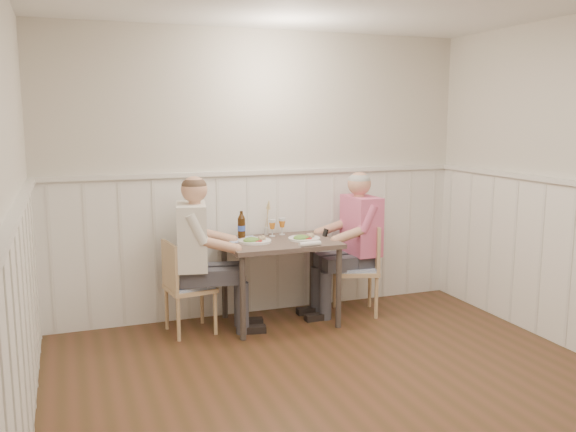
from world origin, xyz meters
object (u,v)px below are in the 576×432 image
at_px(chair_left, 184,284).
at_px(beer_bottle, 242,226).
at_px(diner_cream, 198,267).
at_px(dining_table, 280,251).
at_px(chair_right, 361,265).
at_px(man_in_pink, 357,253).
at_px(grass_vase, 266,219).

height_order(chair_left, beer_bottle, beer_bottle).
bearing_deg(diner_cream, dining_table, -0.79).
bearing_deg(chair_left, chair_right, -1.05).
height_order(dining_table, man_in_pink, man_in_pink).
bearing_deg(chair_left, dining_table, -2.08).
xyz_separation_m(dining_table, beer_bottle, (-0.29, 0.20, 0.21)).
height_order(dining_table, diner_cream, diner_cream).
bearing_deg(dining_table, chair_left, 177.92).
relative_size(beer_bottle, grass_vase, 0.75).
height_order(chair_right, grass_vase, grass_vase).
bearing_deg(chair_right, chair_left, 178.95).
xyz_separation_m(man_in_pink, diner_cream, (-1.51, -0.04, 0.01)).
bearing_deg(diner_cream, chair_right, -0.35).
bearing_deg(man_in_pink, dining_table, -176.52).
xyz_separation_m(dining_table, chair_right, (0.80, 0.00, -0.19)).
relative_size(chair_right, grass_vase, 2.53).
bearing_deg(dining_table, chair_right, 0.05).
bearing_deg(diner_cream, grass_vase, 21.97).
bearing_deg(man_in_pink, chair_right, -63.88).
relative_size(dining_table, man_in_pink, 0.71).
xyz_separation_m(chair_left, grass_vase, (0.82, 0.26, 0.47)).
distance_m(chair_right, diner_cream, 1.54).
relative_size(dining_table, beer_bottle, 3.86).
bearing_deg(beer_bottle, diner_cream, -156.60).
distance_m(chair_right, beer_bottle, 1.18).
distance_m(chair_left, man_in_pink, 1.63).
distance_m(man_in_pink, grass_vase, 0.91).
xyz_separation_m(diner_cream, grass_vase, (0.71, 0.29, 0.33)).
relative_size(dining_table, chair_right, 1.14).
relative_size(chair_left, diner_cream, 0.58).
bearing_deg(beer_bottle, dining_table, -34.59).
bearing_deg(man_in_pink, chair_left, -179.42).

